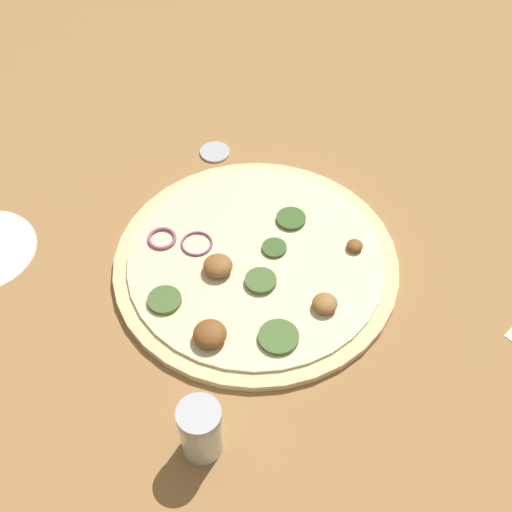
% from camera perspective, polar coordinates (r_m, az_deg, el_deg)
% --- Properties ---
extents(ground_plane, '(3.00, 3.00, 0.00)m').
position_cam_1_polar(ground_plane, '(0.91, 0.00, -0.81)').
color(ground_plane, '#9E703F').
extents(pizza, '(0.36, 0.36, 0.03)m').
position_cam_1_polar(pizza, '(0.91, -0.08, -0.67)').
color(pizza, beige).
rests_on(pizza, ground_plane).
extents(spice_jar, '(0.05, 0.05, 0.08)m').
position_cam_1_polar(spice_jar, '(0.75, -4.45, -13.70)').
color(spice_jar, silver).
rests_on(spice_jar, ground_plane).
extents(loose_cap, '(0.04, 0.04, 0.01)m').
position_cam_1_polar(loose_cap, '(1.06, -3.31, 8.37)').
color(loose_cap, '#B2B2B7').
rests_on(loose_cap, ground_plane).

